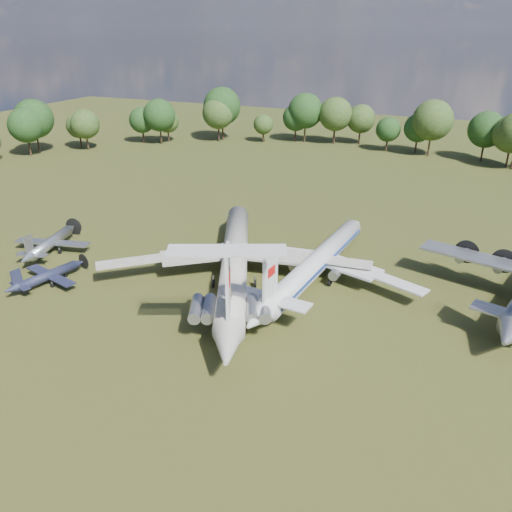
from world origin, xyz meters
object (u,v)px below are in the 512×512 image
at_px(tu104_jet, 316,266).
at_px(small_prop_northwest, 51,245).
at_px(il62_airliner, 235,265).
at_px(person_on_il62, 230,292).
at_px(small_prop_west, 48,278).

height_order(tu104_jet, small_prop_northwest, tu104_jet).
distance_m(il62_airliner, tu104_jet, 11.20).
height_order(tu104_jet, person_on_il62, person_on_il62).
relative_size(small_prop_west, small_prop_northwest, 0.80).
height_order(small_prop_west, person_on_il62, person_on_il62).
relative_size(il62_airliner, person_on_il62, 28.52).
distance_m(il62_airliner, small_prop_west, 25.24).
xyz_separation_m(il62_airliner, person_on_il62, (5.37, -12.17, 3.22)).
height_order(il62_airliner, small_prop_west, il62_airliner).
relative_size(tu104_jet, small_prop_west, 3.10).
bearing_deg(tu104_jet, il62_airliner, -149.01).
relative_size(small_prop_west, person_on_il62, 7.59).
distance_m(il62_airliner, small_prop_northwest, 30.25).
bearing_deg(il62_airliner, person_on_il62, -90.00).
bearing_deg(il62_airliner, small_prop_west, -178.02).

